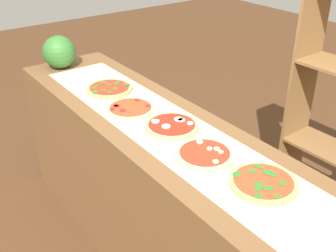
{
  "coord_description": "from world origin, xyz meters",
  "views": [
    {
      "loc": [
        1.48,
        -1.09,
        1.98
      ],
      "look_at": [
        0.0,
        0.0,
        0.98
      ],
      "focal_mm": 43.87,
      "sensor_mm": 36.0,
      "label": 1
    }
  ],
  "objects_px": {
    "pizza_pepperoni_1": "(130,108)",
    "watermelon": "(59,52)",
    "pizza_spinach_0": "(109,89)",
    "pizza_mozzarella_2": "(172,126)",
    "pizza_mushroom_3": "(205,154)",
    "pizza_spinach_4": "(263,182)"
  },
  "relations": [
    {
      "from": "pizza_spinach_0",
      "to": "watermelon",
      "type": "bearing_deg",
      "value": -172.46
    },
    {
      "from": "pizza_spinach_4",
      "to": "pizza_mushroom_3",
      "type": "bearing_deg",
      "value": -170.01
    },
    {
      "from": "pizza_pepperoni_1",
      "to": "watermelon",
      "type": "bearing_deg",
      "value": -177.43
    },
    {
      "from": "pizza_pepperoni_1",
      "to": "watermelon",
      "type": "xyz_separation_m",
      "value": [
        -0.87,
        -0.04,
        0.1
      ]
    },
    {
      "from": "pizza_spinach_0",
      "to": "watermelon",
      "type": "xyz_separation_m",
      "value": [
        -0.56,
        -0.07,
        0.1
      ]
    },
    {
      "from": "pizza_spinach_0",
      "to": "pizza_mozzarella_2",
      "type": "relative_size",
      "value": 1.0
    },
    {
      "from": "pizza_mozzarella_2",
      "to": "pizza_mushroom_3",
      "type": "height_order",
      "value": "same"
    },
    {
      "from": "pizza_spinach_0",
      "to": "pizza_mozzarella_2",
      "type": "xyz_separation_m",
      "value": [
        0.61,
        0.03,
        -0.0
      ]
    },
    {
      "from": "pizza_pepperoni_1",
      "to": "watermelon",
      "type": "distance_m",
      "value": 0.87
    },
    {
      "from": "pizza_mushroom_3",
      "to": "pizza_pepperoni_1",
      "type": "bearing_deg",
      "value": -178.03
    },
    {
      "from": "pizza_mozzarella_2",
      "to": "pizza_pepperoni_1",
      "type": "bearing_deg",
      "value": -168.68
    },
    {
      "from": "pizza_spinach_0",
      "to": "pizza_spinach_4",
      "type": "height_order",
      "value": "pizza_spinach_0"
    },
    {
      "from": "pizza_spinach_0",
      "to": "watermelon",
      "type": "relative_size",
      "value": 1.24
    },
    {
      "from": "pizza_pepperoni_1",
      "to": "pizza_spinach_4",
      "type": "height_order",
      "value": "pizza_spinach_4"
    },
    {
      "from": "pizza_spinach_0",
      "to": "pizza_spinach_4",
      "type": "xyz_separation_m",
      "value": [
        1.22,
        0.04,
        -0.0
      ]
    },
    {
      "from": "watermelon",
      "to": "pizza_pepperoni_1",
      "type": "bearing_deg",
      "value": 2.57
    },
    {
      "from": "pizza_spinach_4",
      "to": "watermelon",
      "type": "relative_size",
      "value": 1.25
    },
    {
      "from": "pizza_mushroom_3",
      "to": "pizza_spinach_4",
      "type": "distance_m",
      "value": 0.31
    },
    {
      "from": "pizza_mozzarella_2",
      "to": "watermelon",
      "type": "xyz_separation_m",
      "value": [
        -1.17,
        -0.1,
        0.1
      ]
    },
    {
      "from": "pizza_mozzarella_2",
      "to": "watermelon",
      "type": "height_order",
      "value": "watermelon"
    },
    {
      "from": "pizza_spinach_0",
      "to": "pizza_mozzarella_2",
      "type": "bearing_deg",
      "value": 2.41
    },
    {
      "from": "pizza_spinach_4",
      "to": "pizza_spinach_0",
      "type": "bearing_deg",
      "value": -178.16
    }
  ]
}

